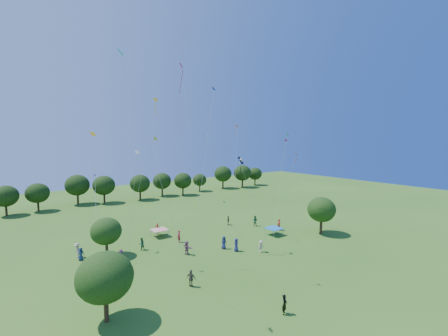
{
  "coord_description": "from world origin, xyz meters",
  "views": [
    {
      "loc": [
        -21.14,
        -15.04,
        14.43
      ],
      "look_at": [
        0.0,
        14.0,
        11.0
      ],
      "focal_mm": 24.0,
      "sensor_mm": 36.0,
      "label": 1
    }
  ],
  "objects_px": {
    "man_in_black": "(285,304)",
    "near_tree_north": "(106,231)",
    "tent_red_stripe": "(159,230)",
    "red_high_kite": "(185,100)",
    "tent_blue": "(274,228)",
    "pirate_kite": "(241,162)",
    "near_tree_west": "(105,277)",
    "near_tree_east": "(321,210)"
  },
  "relations": [
    {
      "from": "near_tree_west",
      "to": "man_in_black",
      "type": "distance_m",
      "value": 14.67
    },
    {
      "from": "near_tree_west",
      "to": "pirate_kite",
      "type": "xyz_separation_m",
      "value": [
        18.26,
        5.45,
        7.91
      ]
    },
    {
      "from": "tent_red_stripe",
      "to": "tent_blue",
      "type": "bearing_deg",
      "value": -33.59
    },
    {
      "from": "near_tree_east",
      "to": "tent_blue",
      "type": "xyz_separation_m",
      "value": [
        -6.29,
        3.82,
        -2.74
      ]
    },
    {
      "from": "near_tree_west",
      "to": "tent_red_stripe",
      "type": "relative_size",
      "value": 2.57
    },
    {
      "from": "pirate_kite",
      "to": "red_high_kite",
      "type": "relative_size",
      "value": 0.48
    },
    {
      "from": "near_tree_east",
      "to": "tent_red_stripe",
      "type": "height_order",
      "value": "near_tree_east"
    },
    {
      "from": "near_tree_north",
      "to": "tent_blue",
      "type": "bearing_deg",
      "value": -15.48
    },
    {
      "from": "man_in_black",
      "to": "near_tree_north",
      "type": "bearing_deg",
      "value": 83.5
    },
    {
      "from": "red_high_kite",
      "to": "pirate_kite",
      "type": "bearing_deg",
      "value": -35.43
    },
    {
      "from": "near_tree_east",
      "to": "red_high_kite",
      "type": "height_order",
      "value": "red_high_kite"
    },
    {
      "from": "near_tree_east",
      "to": "red_high_kite",
      "type": "bearing_deg",
      "value": 164.02
    },
    {
      "from": "pirate_kite",
      "to": "red_high_kite",
      "type": "height_order",
      "value": "red_high_kite"
    },
    {
      "from": "tent_blue",
      "to": "pirate_kite",
      "type": "height_order",
      "value": "pirate_kite"
    },
    {
      "from": "tent_red_stripe",
      "to": "tent_blue",
      "type": "xyz_separation_m",
      "value": [
        14.33,
        -9.52,
        0.0
      ]
    },
    {
      "from": "near_tree_east",
      "to": "red_high_kite",
      "type": "distance_m",
      "value": 26.04
    },
    {
      "from": "pirate_kite",
      "to": "man_in_black",
      "type": "bearing_deg",
      "value": -114.86
    },
    {
      "from": "near_tree_north",
      "to": "red_high_kite",
      "type": "xyz_separation_m",
      "value": [
        8.89,
        -4.35,
        16.06
      ]
    },
    {
      "from": "near_tree_east",
      "to": "pirate_kite",
      "type": "xyz_separation_m",
      "value": [
        -14.43,
        1.71,
        7.8
      ]
    },
    {
      "from": "near_tree_west",
      "to": "near_tree_east",
      "type": "bearing_deg",
      "value": 6.52
    },
    {
      "from": "man_in_black",
      "to": "pirate_kite",
      "type": "height_order",
      "value": "pirate_kite"
    },
    {
      "from": "near_tree_north",
      "to": "man_in_black",
      "type": "height_order",
      "value": "near_tree_north"
    },
    {
      "from": "near_tree_north",
      "to": "red_high_kite",
      "type": "relative_size",
      "value": 0.21
    },
    {
      "from": "red_high_kite",
      "to": "tent_blue",
      "type": "bearing_deg",
      "value": -8.01
    },
    {
      "from": "near_tree_north",
      "to": "man_in_black",
      "type": "bearing_deg",
      "value": -68.38
    },
    {
      "from": "tent_blue",
      "to": "tent_red_stripe",
      "type": "bearing_deg",
      "value": 146.41
    },
    {
      "from": "near_tree_west",
      "to": "red_high_kite",
      "type": "xyz_separation_m",
      "value": [
        12.56,
        9.5,
        15.58
      ]
    },
    {
      "from": "near_tree_north",
      "to": "near_tree_west",
      "type": "bearing_deg",
      "value": -104.86
    },
    {
      "from": "tent_red_stripe",
      "to": "red_high_kite",
      "type": "relative_size",
      "value": 0.1
    },
    {
      "from": "tent_blue",
      "to": "near_tree_west",
      "type": "bearing_deg",
      "value": -164.04
    },
    {
      "from": "man_in_black",
      "to": "pirate_kite",
      "type": "xyz_separation_m",
      "value": [
        6.07,
        13.1,
        10.73
      ]
    },
    {
      "from": "man_in_black",
      "to": "pirate_kite",
      "type": "bearing_deg",
      "value": 37.02
    },
    {
      "from": "near_tree_east",
      "to": "tent_red_stripe",
      "type": "bearing_deg",
      "value": 147.11
    },
    {
      "from": "man_in_black",
      "to": "near_tree_west",
      "type": "bearing_deg",
      "value": 119.78
    },
    {
      "from": "near_tree_west",
      "to": "near_tree_east",
      "type": "relative_size",
      "value": 0.99
    },
    {
      "from": "near_tree_north",
      "to": "man_in_black",
      "type": "xyz_separation_m",
      "value": [
        8.52,
        -21.5,
        -2.34
      ]
    },
    {
      "from": "tent_blue",
      "to": "man_in_black",
      "type": "xyz_separation_m",
      "value": [
        -14.21,
        -15.2,
        -0.19
      ]
    },
    {
      "from": "near_tree_north",
      "to": "near_tree_east",
      "type": "relative_size",
      "value": 0.85
    },
    {
      "from": "tent_red_stripe",
      "to": "tent_blue",
      "type": "distance_m",
      "value": 17.2
    },
    {
      "from": "tent_blue",
      "to": "pirate_kite",
      "type": "distance_m",
      "value": 13.48
    },
    {
      "from": "tent_red_stripe",
      "to": "man_in_black",
      "type": "bearing_deg",
      "value": -89.73
    },
    {
      "from": "tent_red_stripe",
      "to": "tent_blue",
      "type": "relative_size",
      "value": 1.0
    }
  ]
}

